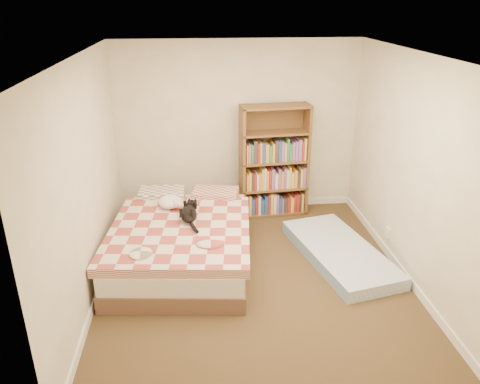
{
  "coord_description": "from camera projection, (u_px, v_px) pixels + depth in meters",
  "views": [
    {
      "loc": [
        -0.61,
        -4.57,
        3.04
      ],
      "look_at": [
        -0.13,
        0.3,
        0.97
      ],
      "focal_mm": 35.0,
      "sensor_mm": 36.0,
      "label": 1
    }
  ],
  "objects": [
    {
      "name": "room",
      "position": [
        255.0,
        183.0,
        4.96
      ],
      "size": [
        3.51,
        4.01,
        2.51
      ],
      "color": "#40301B",
      "rests_on": "ground"
    },
    {
      "name": "bed",
      "position": [
        182.0,
        239.0,
        5.74
      ],
      "size": [
        1.8,
        2.35,
        0.59
      ],
      "rotation": [
        0.0,
        0.0,
        -0.1
      ],
      "color": "brown",
      "rests_on": "room"
    },
    {
      "name": "bookshelf",
      "position": [
        273.0,
        175.0,
        6.87
      ],
      "size": [
        1.01,
        0.41,
        1.64
      ],
      "rotation": [
        0.0,
        0.0,
        0.09
      ],
      "color": "#51371C",
      "rests_on": "room"
    },
    {
      "name": "floor_mattress",
      "position": [
        340.0,
        253.0,
        5.81
      ],
      "size": [
        1.16,
        1.89,
        0.16
      ],
      "primitive_type": "cube",
      "rotation": [
        0.0,
        0.0,
        0.23
      ],
      "color": "#7AA1CC",
      "rests_on": "room"
    },
    {
      "name": "black_cat",
      "position": [
        189.0,
        212.0,
        5.67
      ],
      "size": [
        0.28,
        0.72,
        0.16
      ],
      "rotation": [
        0.0,
        0.0,
        -0.17
      ],
      "color": "black",
      "rests_on": "bed"
    },
    {
      "name": "white_dog",
      "position": [
        171.0,
        202.0,
        5.94
      ],
      "size": [
        0.32,
        0.33,
        0.15
      ],
      "rotation": [
        0.0,
        0.0,
        0.03
      ],
      "color": "white",
      "rests_on": "bed"
    }
  ]
}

